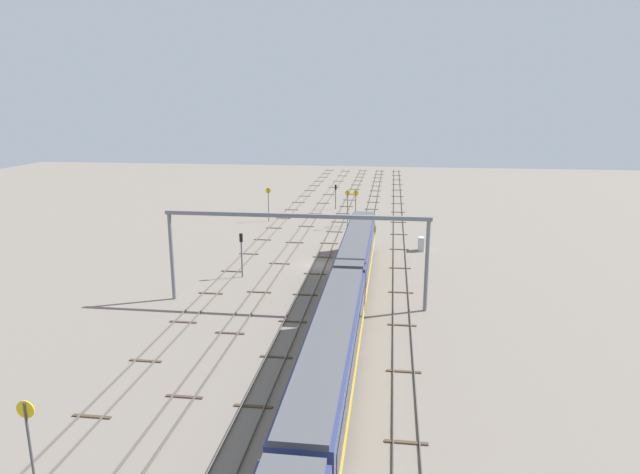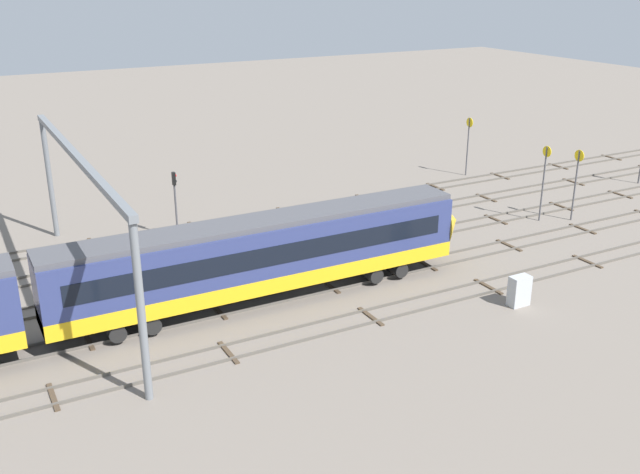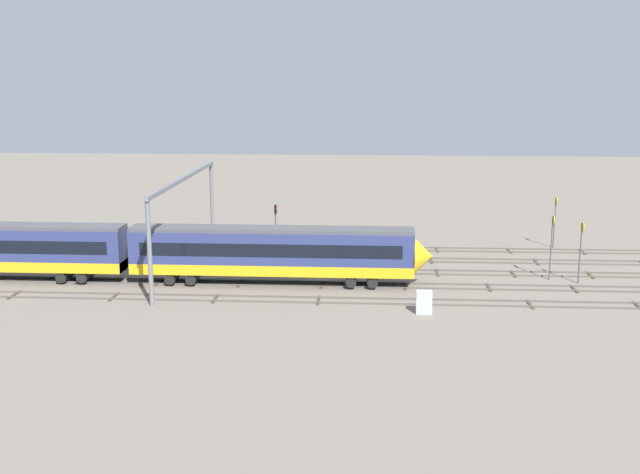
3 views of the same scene
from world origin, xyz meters
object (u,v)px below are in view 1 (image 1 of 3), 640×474
signal_light_trackside_departure (241,249)px  relay_cabinet (421,244)px  speed_sign_near_foreground (356,203)px  speed_sign_mid_trackside (30,446)px  signal_light_trackside_approach (336,193)px  speed_sign_distant_end (268,200)px  overhead_gantry (295,234)px  speed_sign_far_trackside (348,205)px

signal_light_trackside_departure → relay_cabinet: signal_light_trackside_departure is taller
speed_sign_near_foreground → speed_sign_mid_trackside: size_ratio=0.94×
speed_sign_mid_trackside → signal_light_trackside_approach: 76.02m
signal_light_trackside_approach → speed_sign_near_foreground: bearing=-161.2°
signal_light_trackside_departure → speed_sign_distant_end: bearing=7.0°
relay_cabinet → speed_sign_mid_trackside: bearing=158.6°
overhead_gantry → speed_sign_mid_trackside: bearing=166.3°
speed_sign_distant_end → signal_light_trackside_departure: size_ratio=1.11×
overhead_gantry → speed_sign_distant_end: overhead_gantry is taller
speed_sign_far_trackside → signal_light_trackside_departure: size_ratio=1.19×
speed_sign_far_trackside → speed_sign_distant_end: speed_sign_far_trackside is taller
speed_sign_mid_trackside → speed_sign_far_trackside: (60.68, -8.93, -0.05)m
speed_sign_distant_end → signal_light_trackside_departure: bearing=-173.0°
overhead_gantry → signal_light_trackside_departure: (7.43, 7.15, -3.63)m
speed_sign_near_foreground → speed_sign_far_trackside: (-2.21, 1.06, 0.13)m
overhead_gantry → relay_cabinet: bearing=-30.6°
overhead_gantry → relay_cabinet: size_ratio=13.77×
speed_sign_far_trackside → relay_cabinet: (-11.69, -10.31, -2.69)m
speed_sign_mid_trackside → signal_light_trackside_departure: bearing=0.5°
speed_sign_near_foreground → speed_sign_far_trackside: size_ratio=0.94×
speed_sign_near_foreground → signal_light_trackside_approach: size_ratio=1.25×
speed_sign_distant_end → signal_light_trackside_departure: (-28.58, -3.53, -0.25)m
speed_sign_far_trackside → relay_cabinet: 15.82m
signal_light_trackside_approach → signal_light_trackside_departure: size_ratio=0.90×
overhead_gantry → relay_cabinet: (20.95, -12.39, -5.89)m
relay_cabinet → speed_sign_far_trackside: bearing=41.4°
overhead_gantry → speed_sign_mid_trackside: size_ratio=4.17×
speed_sign_near_foreground → signal_light_trackside_approach: 13.66m
speed_sign_near_foreground → relay_cabinet: bearing=-146.4°
speed_sign_distant_end → signal_light_trackside_approach: speed_sign_distant_end is taller
speed_sign_near_foreground → speed_sign_mid_trackside: bearing=171.0°
relay_cabinet → signal_light_trackside_approach: bearing=27.0°
speed_sign_near_foreground → speed_sign_mid_trackside: speed_sign_mid_trackside is taller
speed_sign_near_foreground → relay_cabinet: size_ratio=3.09×
speed_sign_near_foreground → overhead_gantry: bearing=174.8°
speed_sign_mid_trackside → relay_cabinet: size_ratio=3.30×
speed_sign_mid_trackside → speed_sign_distant_end: bearing=3.4°
speed_sign_near_foreground → relay_cabinet: 16.90m
speed_sign_mid_trackside → signal_light_trackside_approach: speed_sign_mid_trackside is taller
overhead_gantry → signal_light_trackside_approach: (47.78, 1.26, -3.92)m
speed_sign_near_foreground → speed_sign_distant_end: (1.15, 13.81, -0.06)m
speed_sign_far_trackside → relay_cabinet: bearing=-138.6°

